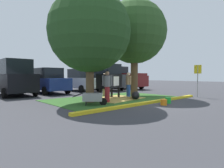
% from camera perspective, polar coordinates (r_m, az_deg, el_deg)
% --- Properties ---
extents(ground_plane, '(80.00, 80.00, 0.00)m').
position_cam_1_polar(ground_plane, '(10.09, 9.45, -5.51)').
color(ground_plane, '#38383D').
extents(grass_island, '(7.86, 4.86, 0.02)m').
position_cam_1_polar(grass_island, '(11.40, 1.02, -4.50)').
color(grass_island, '#2D5B23').
rests_on(grass_island, ground).
extents(curb_yellow, '(9.06, 0.24, 0.12)m').
position_cam_1_polar(curb_yellow, '(9.69, 11.52, -5.50)').
color(curb_yellow, yellow).
rests_on(curb_yellow, ground).
extents(hay_bedding, '(3.50, 2.81, 0.04)m').
position_cam_1_polar(hay_bedding, '(11.29, 1.02, -4.49)').
color(hay_bedding, tan).
rests_on(hay_bedding, ground).
extents(shade_tree_left, '(4.26, 4.26, 5.84)m').
position_cam_1_polar(shade_tree_left, '(10.05, -6.86, 15.67)').
color(shade_tree_left, brown).
rests_on(shade_tree_left, ground).
extents(shade_tree_right, '(4.35, 4.35, 6.59)m').
position_cam_1_polar(shade_tree_right, '(13.36, 6.89, 15.43)').
color(shade_tree_right, brown).
rests_on(shade_tree_right, ground).
extents(cow_holstein, '(2.95, 1.74, 1.53)m').
position_cam_1_polar(cow_holstein, '(11.28, -0.42, 0.84)').
color(cow_holstein, black).
rests_on(cow_holstein, ground).
extents(calf_lying, '(1.24, 1.05, 0.48)m').
position_cam_1_polar(calf_lying, '(11.23, 7.20, -3.45)').
color(calf_lying, black).
rests_on(calf_lying, ground).
extents(person_handler, '(0.43, 0.37, 1.64)m').
position_cam_1_polar(person_handler, '(9.72, -1.48, -0.55)').
color(person_handler, maroon).
rests_on(person_handler, ground).
extents(person_visitor_near, '(0.34, 0.52, 1.63)m').
position_cam_1_polar(person_visitor_near, '(12.20, 5.07, 0.03)').
color(person_visitor_near, '#23478C').
rests_on(person_visitor_near, ground).
extents(person_visitor_far, '(0.53, 0.34, 1.57)m').
position_cam_1_polar(person_visitor_far, '(12.62, -2.30, -0.03)').
color(person_visitor_far, '#9E7F5B').
rests_on(person_visitor_far, ground).
extents(wheelbarrow, '(1.40, 1.29, 0.63)m').
position_cam_1_polar(wheelbarrow, '(8.87, -5.79, -4.08)').
color(wheelbarrow, gray).
rests_on(wheelbarrow, ground).
extents(parking_sign, '(0.16, 0.43, 2.11)m').
position_cam_1_polar(parking_sign, '(13.45, 24.74, 2.66)').
color(parking_sign, '#99999E').
rests_on(parking_sign, ground).
extents(bucket_orange, '(0.33, 0.33, 0.28)m').
position_cam_1_polar(bucket_orange, '(9.28, 15.56, -5.37)').
color(bucket_orange, orange).
rests_on(bucket_orange, ground).
extents(bucket_green, '(0.31, 0.31, 0.29)m').
position_cam_1_polar(bucket_green, '(9.96, 16.77, -4.80)').
color(bucket_green, green).
rests_on(bucket_green, ground).
extents(suv_black, '(2.17, 4.63, 2.52)m').
position_cam_1_polar(suv_black, '(14.97, -27.88, 1.72)').
color(suv_black, black).
rests_on(suv_black, ground).
extents(sedan_blue, '(2.07, 4.43, 2.02)m').
position_cam_1_polar(sedan_blue, '(15.77, -18.88, 0.87)').
color(sedan_blue, navy).
rests_on(sedan_blue, ground).
extents(sedan_silver, '(2.07, 4.43, 2.02)m').
position_cam_1_polar(sedan_silver, '(17.20, -9.40, 1.10)').
color(sedan_silver, silver).
rests_on(sedan_silver, ground).
extents(suv_dark_grey, '(2.17, 4.63, 2.52)m').
position_cam_1_polar(suv_dark_grey, '(18.45, -2.45, 2.11)').
color(suv_dark_grey, '#3D3D42').
rests_on(suv_dark_grey, ground).
extents(pickup_truck_maroon, '(2.28, 5.43, 2.42)m').
position_cam_1_polar(pickup_truck_maroon, '(20.40, 3.15, 1.72)').
color(pickup_truck_maroon, maroon).
rests_on(pickup_truck_maroon, ground).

